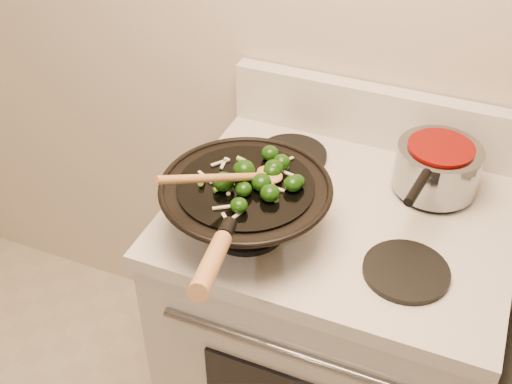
% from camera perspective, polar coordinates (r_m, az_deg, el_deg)
% --- Properties ---
extents(stove, '(0.78, 0.67, 1.08)m').
position_cam_1_polar(stove, '(1.83, 6.52, -12.27)').
color(stove, silver).
rests_on(stove, ground).
extents(wok, '(0.37, 0.61, 0.25)m').
position_cam_1_polar(wok, '(1.39, -0.94, -1.09)').
color(wok, black).
rests_on(wok, stove).
extents(stirfry, '(0.23, 0.27, 0.04)m').
position_cam_1_polar(stirfry, '(1.35, 0.42, 1.31)').
color(stirfry, black).
rests_on(stirfry, wok).
extents(wooden_spoon, '(0.19, 0.27, 0.12)m').
position_cam_1_polar(wooden_spoon, '(1.32, -1.49, 1.39)').
color(wooden_spoon, '#AB7443').
rests_on(wooden_spoon, wok).
extents(saucepan, '(0.20, 0.32, 0.12)m').
position_cam_1_polar(saucepan, '(1.56, 15.79, 2.15)').
color(saucepan, gray).
rests_on(saucepan, stove).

